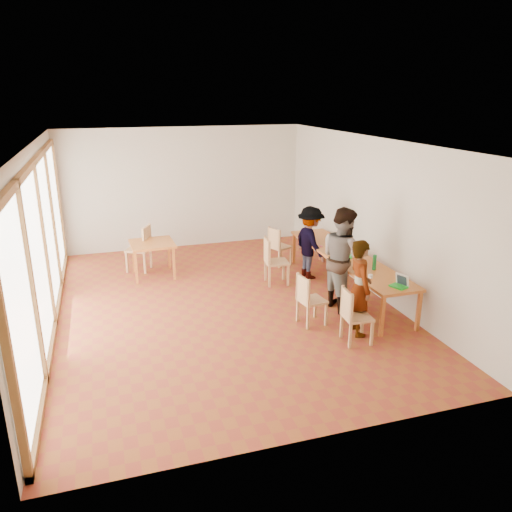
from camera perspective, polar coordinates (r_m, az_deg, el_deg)
The scene contains 25 objects.
ground at distance 9.40m, azimuth -3.81°, elevation -5.60°, with size 8.00×8.00×0.00m, color maroon.
wall_back at distance 12.73m, azimuth -8.25°, elevation 7.68°, with size 6.00×0.10×3.00m, color beige.
wall_front at distance 5.31m, azimuth 6.20°, elevation -7.42°, with size 6.00×0.10×3.00m, color beige.
wall_right at distance 10.00m, azimuth 13.01°, elevation 4.52°, with size 0.10×8.00×3.00m, color beige.
window_wall at distance 8.74m, azimuth -23.25°, elevation 1.53°, with size 0.10×8.00×3.00m, color white.
ceiling at distance 8.63m, azimuth -4.24°, elevation 13.07°, with size 6.00×8.00×0.04m, color white.
communal_table at distance 9.93m, azimuth 10.33°, elevation -0.19°, with size 0.80×4.00×0.75m.
side_table at distance 10.84m, azimuth -11.77°, elevation 1.11°, with size 0.90×0.90×0.75m.
chair_near at distance 7.96m, azimuth 10.91°, elevation -6.12°, with size 0.45×0.45×0.48m.
chair_mid at distance 8.46m, azimuth 5.90°, elevation -4.43°, with size 0.46×0.46×0.47m.
chair_far at distance 10.19m, azimuth 1.82°, elevation -0.03°, with size 0.50×0.50×0.52m.
chair_empty at distance 11.32m, azimuth 2.43°, elevation 1.55°, with size 0.53×0.53×0.47m.
chair_spare at distance 11.24m, azimuth -12.83°, elevation 1.41°, with size 0.63×0.63×0.54m.
person_near at distance 8.20m, azimuth 11.76°, elevation -3.55°, with size 0.58×0.38×1.60m, color gray.
person_mid at distance 9.11m, azimuth 9.90°, elevation -0.27°, with size 0.91×0.71×1.88m, color gray.
person_far at distance 10.56m, azimuth 6.22°, elevation 1.52°, with size 1.00×0.57×1.55m, color gray.
laptop_near at distance 8.51m, azimuth 16.17°, elevation -3.01°, with size 0.30×0.31×0.22m.
laptop_mid at distance 9.82m, azimuth 10.58°, elevation 0.20°, with size 0.26×0.27×0.19m.
laptop_far at distance 10.76m, azimuth 9.00°, elevation 1.88°, with size 0.24×0.25×0.18m.
yellow_mug at distance 9.88m, azimuth 8.67°, elevation 0.39°, with size 0.12×0.12×0.10m, color yellow.
green_bottle at distance 9.17m, azimuth 13.38°, elevation -0.72°, with size 0.07×0.07×0.28m, color #157330.
clear_glass at distance 10.38m, azimuth 9.90°, elevation 1.18°, with size 0.07×0.07×0.09m, color silver.
condiment_cup at distance 8.79m, azimuth 12.96°, elevation -2.27°, with size 0.08×0.08×0.06m, color white.
pink_phone at distance 10.40m, azimuth 7.42°, elevation 1.13°, with size 0.05×0.10×0.01m, color #B9313F.
black_pouch at distance 10.50m, azimuth 9.01°, elevation 1.42°, with size 0.16×0.26×0.09m, color black.
Camera 1 is at (-1.96, -8.37, 3.79)m, focal length 35.00 mm.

